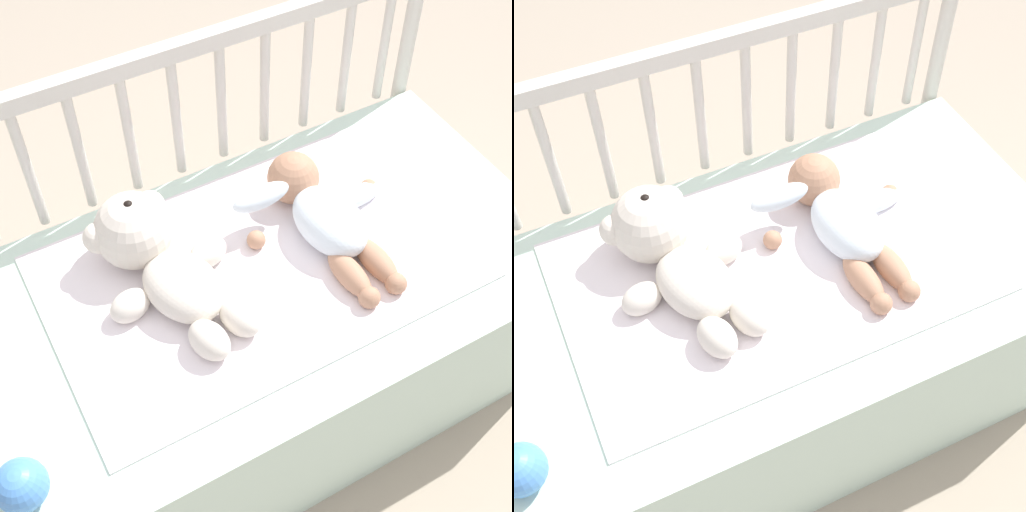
% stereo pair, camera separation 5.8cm
% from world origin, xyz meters
% --- Properties ---
extents(ground_plane, '(12.00, 12.00, 0.00)m').
position_xyz_m(ground_plane, '(0.00, 0.00, 0.00)').
color(ground_plane, tan).
extents(crib_mattress, '(1.25, 0.66, 0.43)m').
position_xyz_m(crib_mattress, '(0.00, 0.00, 0.21)').
color(crib_mattress, silver).
rests_on(crib_mattress, ground_plane).
extents(crib_rail, '(1.25, 0.04, 0.76)m').
position_xyz_m(crib_rail, '(-0.00, 0.35, 0.55)').
color(crib_rail, beige).
rests_on(crib_rail, ground_plane).
extents(blanket, '(0.85, 0.52, 0.01)m').
position_xyz_m(blanket, '(0.01, 0.02, 0.43)').
color(blanket, white).
rests_on(blanket, crib_mattress).
extents(teddy_bear, '(0.28, 0.40, 0.16)m').
position_xyz_m(teddy_bear, '(-0.17, 0.10, 0.49)').
color(teddy_bear, silver).
rests_on(teddy_bear, crib_mattress).
extents(baby, '(0.34, 0.40, 0.11)m').
position_xyz_m(baby, '(0.18, 0.04, 0.48)').
color(baby, white).
rests_on(baby, crib_mattress).
extents(toy_ball, '(0.09, 0.09, 0.09)m').
position_xyz_m(toy_ball, '(-0.54, -0.21, 0.47)').
color(toy_ball, '#4C8CDB').
rests_on(toy_ball, crib_mattress).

